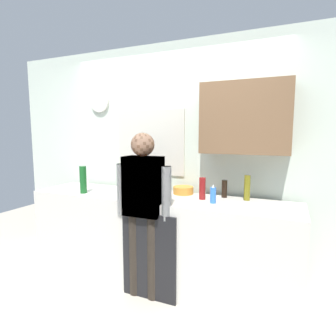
# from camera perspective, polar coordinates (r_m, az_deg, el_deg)

# --- Properties ---
(ground_plane) EXTENTS (8.00, 8.00, 0.00)m
(ground_plane) POSITION_cam_1_polar(r_m,az_deg,el_deg) (3.03, -4.87, -24.61)
(ground_plane) COLOR beige
(kitchen_counter) EXTENTS (2.84, 0.64, 0.94)m
(kitchen_counter) POSITION_cam_1_polar(r_m,az_deg,el_deg) (3.06, -2.21, -14.44)
(kitchen_counter) COLOR beige
(kitchen_counter) RESTS_ON ground_plane
(dishwasher_panel) EXTENTS (0.56, 0.02, 0.84)m
(dishwasher_panel) POSITION_cam_1_polar(r_m,az_deg,el_deg) (2.78, -3.98, -17.84)
(dishwasher_panel) COLOR black
(dishwasher_panel) RESTS_ON ground_plane
(back_wall_assembly) EXTENTS (4.44, 0.42, 2.60)m
(back_wall_assembly) POSITION_cam_1_polar(r_m,az_deg,el_deg) (3.18, 2.59, 3.00)
(back_wall_assembly) COLOR silver
(back_wall_assembly) RESTS_ON ground_plane
(coffee_maker) EXTENTS (0.20, 0.20, 0.33)m
(coffee_maker) POSITION_cam_1_polar(r_m,az_deg,el_deg) (3.10, -7.60, -2.38)
(coffee_maker) COLOR black
(coffee_maker) RESTS_ON kitchen_counter
(bottle_red_vinegar) EXTENTS (0.06, 0.06, 0.22)m
(bottle_red_vinegar) POSITION_cam_1_polar(r_m,az_deg,el_deg) (2.79, 7.07, -4.19)
(bottle_red_vinegar) COLOR maroon
(bottle_red_vinegar) RESTS_ON kitchen_counter
(bottle_olive_oil) EXTENTS (0.06, 0.06, 0.25)m
(bottle_olive_oil) POSITION_cam_1_polar(r_m,az_deg,el_deg) (2.83, 15.96, -3.93)
(bottle_olive_oil) COLOR olive
(bottle_olive_oil) RESTS_ON kitchen_counter
(bottle_dark_sauce) EXTENTS (0.06, 0.06, 0.18)m
(bottle_dark_sauce) POSITION_cam_1_polar(r_m,az_deg,el_deg) (2.91, 11.53, -4.21)
(bottle_dark_sauce) COLOR black
(bottle_dark_sauce) RESTS_ON kitchen_counter
(bottle_green_wine) EXTENTS (0.07, 0.07, 0.30)m
(bottle_green_wine) POSITION_cam_1_polar(r_m,az_deg,el_deg) (3.19, -17.06, -2.30)
(bottle_green_wine) COLOR #195923
(bottle_green_wine) RESTS_ON kitchen_counter
(cup_white_mug) EXTENTS (0.08, 0.08, 0.09)m
(cup_white_mug) POSITION_cam_1_polar(r_m,az_deg,el_deg) (3.64, -16.60, -2.77)
(cup_white_mug) COLOR white
(cup_white_mug) RESTS_ON kitchen_counter
(mixing_bowl) EXTENTS (0.22, 0.22, 0.08)m
(mixing_bowl) POSITION_cam_1_polar(r_m,az_deg,el_deg) (3.03, 3.15, -4.58)
(mixing_bowl) COLOR orange
(mixing_bowl) RESTS_ON kitchen_counter
(dish_soap) EXTENTS (0.06, 0.06, 0.18)m
(dish_soap) POSITION_cam_1_polar(r_m,az_deg,el_deg) (2.66, 9.25, -5.50)
(dish_soap) COLOR blue
(dish_soap) RESTS_ON kitchen_counter
(person_at_sink) EXTENTS (0.57, 0.22, 1.60)m
(person_at_sink) POSITION_cam_1_polar(r_m,az_deg,el_deg) (2.66, -5.09, -6.94)
(person_at_sink) COLOR brown
(person_at_sink) RESTS_ON ground_plane
(person_guest) EXTENTS (0.57, 0.22, 1.60)m
(person_guest) POSITION_cam_1_polar(r_m,az_deg,el_deg) (2.66, -5.09, -6.94)
(person_guest) COLOR brown
(person_guest) RESTS_ON ground_plane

